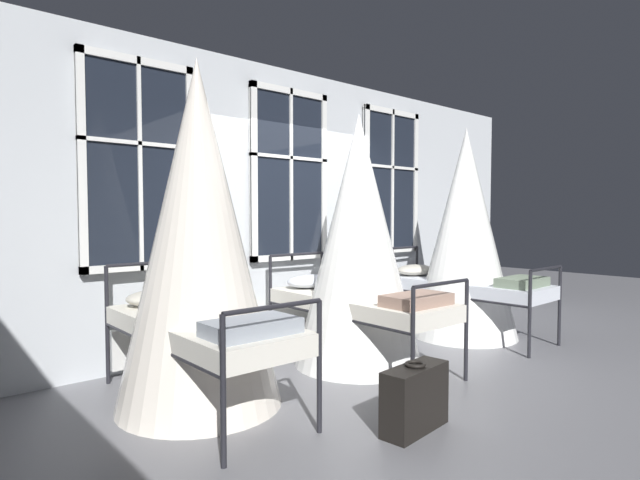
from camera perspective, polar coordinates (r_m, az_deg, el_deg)
ground at (r=5.21m, az=4.65°, el=-13.54°), size 19.72×19.72×0.00m
back_wall_with_windows at (r=5.95m, az=-3.99°, el=3.75°), size 8.78×0.10×3.13m
window_bank at (r=5.86m, az=-3.28°, el=0.31°), size 4.57×0.10×2.83m
cot_first at (r=3.98m, az=-13.45°, el=0.03°), size 1.25×2.00×2.64m
cot_second at (r=4.98m, az=4.33°, el=-0.54°), size 1.25×2.01×2.44m
cot_third at (r=6.38m, az=15.92°, el=0.41°), size 1.25×2.02×2.51m
suitcase_dark at (r=3.67m, az=10.57°, el=-17.00°), size 0.58×0.27×0.47m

